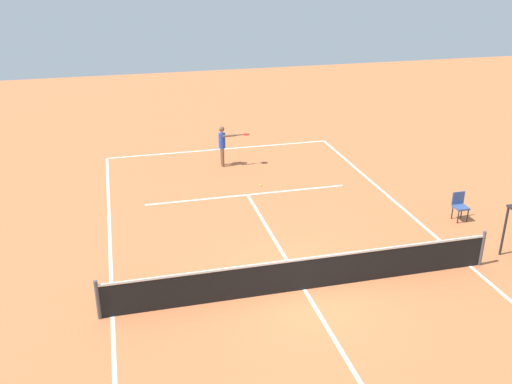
# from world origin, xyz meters

# --- Properties ---
(ground_plane) EXTENTS (60.00, 60.00, 0.00)m
(ground_plane) POSITION_xyz_m (0.00, 0.00, 0.00)
(ground_plane) COLOR #C66B3D
(court_lines) EXTENTS (10.09, 23.94, 0.01)m
(court_lines) POSITION_xyz_m (0.00, 0.00, 0.00)
(court_lines) COLOR white
(court_lines) RESTS_ON ground
(tennis_net) EXTENTS (10.69, 0.10, 1.07)m
(tennis_net) POSITION_xyz_m (0.00, 0.00, 0.50)
(tennis_net) COLOR #4C4C51
(tennis_net) RESTS_ON ground
(player_serving) EXTENTS (1.28, 0.54, 1.71)m
(player_serving) POSITION_xyz_m (0.25, -9.80, 1.02)
(player_serving) COLOR brown
(player_serving) RESTS_ON ground
(tennis_ball) EXTENTS (0.07, 0.07, 0.07)m
(tennis_ball) POSITION_xyz_m (-0.68, -7.27, 0.03)
(tennis_ball) COLOR #CCE033
(tennis_ball) RESTS_ON ground
(courtside_chair_mid) EXTENTS (0.44, 0.46, 0.95)m
(courtside_chair_mid) POSITION_xyz_m (-6.36, -2.81, 0.53)
(courtside_chair_mid) COLOR #262626
(courtside_chair_mid) RESTS_ON ground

